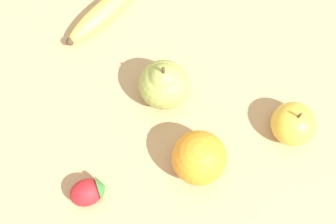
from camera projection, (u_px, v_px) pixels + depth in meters
The scene contains 6 objects.
ground_plane at pixel (118, 108), 0.79m from camera, with size 3.00×3.00×0.00m, color tan.
banana at pixel (105, 11), 0.84m from camera, with size 0.18×0.09×0.04m.
orange at pixel (199, 158), 0.72m from camera, with size 0.09×0.09×0.09m.
pear at pixel (164, 84), 0.76m from camera, with size 0.08×0.08×0.10m.
strawberry at pixel (89, 192), 0.72m from camera, with size 0.06×0.05×0.04m.
apple at pixel (293, 124), 0.75m from camera, with size 0.07×0.07×0.08m.
Camera 1 is at (0.06, 0.29, 0.74)m, focal length 50.00 mm.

